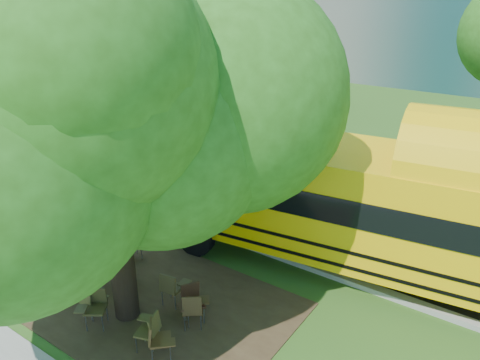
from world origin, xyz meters
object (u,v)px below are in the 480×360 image
Objects in this scene: chair_4 at (90,300)px; chair_12 at (191,300)px; school_bus at (445,221)px; chair_14 at (120,264)px; chair_5 at (95,304)px; chair_11 at (172,286)px; black_car at (117,157)px; chair_7 at (157,337)px; chair_3 at (94,272)px; chair_6 at (150,328)px; chair_0 at (41,246)px; chair_2 at (77,271)px; chair_8 at (95,250)px; chair_13 at (194,307)px; chair_15 at (119,266)px; pedestrian_a at (104,94)px; bg_car_silver at (119,109)px; chair_9 at (127,246)px; bg_car_white at (23,88)px; bg_car_red at (177,118)px; chair_1 at (45,252)px; pedestrian_b at (54,87)px; chair_10 at (131,241)px; main_tree at (103,101)px.

chair_4 is 2.31m from chair_12.
chair_14 is at bearing -154.20° from school_bus.
chair_5 is at bearing -19.18° from chair_12.
chair_11 is 0.24× the size of black_car.
chair_7 is 0.99× the size of chair_12.
chair_6 is (2.65, -0.73, 0.07)m from chair_3.
chair_11 is (4.30, 0.58, 0.09)m from chair_0.
chair_2 is at bearing 1.60° from chair_0.
chair_8 is 0.94× the size of chair_14.
chair_15 is (-2.65, 0.24, -0.05)m from chair_13.
bg_car_silver is at bearing -107.86° from pedestrian_a.
pedestrian_a reaches higher than chair_11.
chair_5 is 1.76m from chair_11.
chair_15 is at bearing -81.25° from chair_3.
chair_12 is (3.58, -0.24, 0.05)m from chair_8.
chair_2 is at bearing 152.97° from chair_4.
chair_9 is (1.97, 1.33, 0.02)m from chair_0.
chair_7 is 3.01m from chair_15.
bg_car_silver is at bearing -95.24° from bg_car_white.
chair_15 is 0.18× the size of bg_car_red.
chair_2 is at bearing 145.31° from chair_9.
chair_11 is (2.87, -0.10, 0.04)m from chair_8.
bg_car_white is at bearing -145.73° from chair_14.
chair_1 is 0.97× the size of chair_8.
black_car reaches higher than chair_2.
chair_3 is 14.00m from bg_car_red.
chair_1 is at bearing -157.42° from school_bus.
chair_5 is at bearing -4.43° from chair_0.
chair_0 is 0.81× the size of chair_2.
chair_3 is (2.25, -0.03, 0.02)m from chair_0.
pedestrian_a reaches higher than chair_7.
chair_8 is 1.14m from chair_15.
chair_0 is 21.04m from pedestrian_b.
chair_10 is 12.54m from bg_car_red.
chair_6 reaches higher than chair_10.
chair_15 is at bearing 53.04° from chair_10.
chair_9 is at bearing -172.33° from chair_14.
chair_10 is at bearing -175.31° from chair_14.
chair_14 is at bearing -151.75° from chair_15.
pedestrian_a is (6.96, 1.16, 0.21)m from bg_car_white.
chair_4 is 1.45m from chair_14.
chair_1 is at bearing -48.40° from chair_5.
main_tree is 10.75× the size of chair_9.
chair_13 is 18.19m from bg_car_silver.
chair_12 reaches higher than chair_15.
chair_13 reaches higher than chair_9.
chair_13 is at bearing -135.23° from chair_3.
chair_13 is 0.23× the size of bg_car_silver.
chair_4 is at bearing 73.49° from chair_6.
chair_9 is at bearing -168.48° from chair_7.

